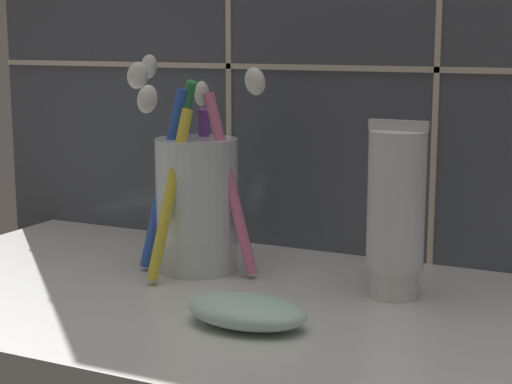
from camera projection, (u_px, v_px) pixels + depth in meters
The scene contains 4 objects.
sink_counter at pixel (344, 327), 60.87cm from camera, with size 78.24×32.90×2.00cm, color silver.
toothbrush_cup at pixel (195, 198), 71.17cm from camera, with size 14.58×12.44×18.11cm.
toothpaste_tube at pixel (396, 211), 63.65cm from camera, with size 4.51×4.30×13.39cm.
soap_bar at pixel (247, 311), 57.98cm from camera, with size 8.64×5.46×2.08cm, color silver.
Camera 1 is at (19.94, -54.96, 21.50)cm, focal length 60.00 mm.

